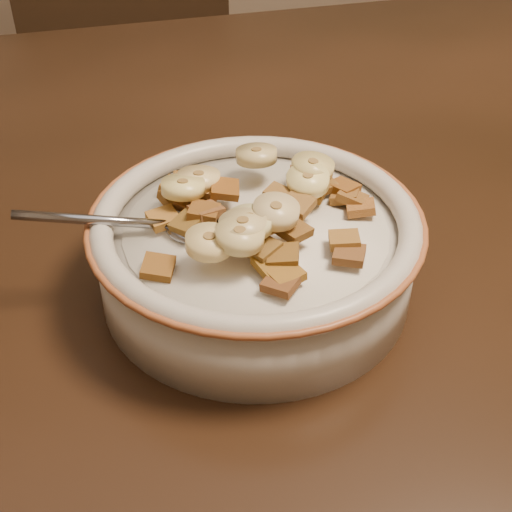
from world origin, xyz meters
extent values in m
cube|color=black|center=(0.00, 0.00, 0.73)|extent=(1.44, 0.96, 0.04)
cube|color=black|center=(-0.01, 0.76, 0.49)|extent=(0.46, 0.46, 0.98)
cylinder|color=beige|center=(0.03, -0.13, 0.78)|extent=(0.23, 0.23, 0.05)
cylinder|color=white|center=(0.03, -0.13, 0.80)|extent=(0.19, 0.19, 0.00)
ellipsoid|color=gray|center=(0.00, -0.12, 0.81)|extent=(0.06, 0.05, 0.01)
cube|color=brown|center=(-0.01, -0.13, 0.82)|extent=(0.03, 0.03, 0.01)
cube|color=brown|center=(0.08, -0.18, 0.81)|extent=(0.03, 0.03, 0.01)
cube|color=olive|center=(0.03, -0.15, 0.82)|extent=(0.03, 0.03, 0.01)
cube|color=brown|center=(0.11, -0.11, 0.81)|extent=(0.03, 0.03, 0.01)
cube|color=brown|center=(-0.03, -0.11, 0.81)|extent=(0.02, 0.02, 0.01)
cube|color=brown|center=(-0.01, -0.06, 0.81)|extent=(0.02, 0.02, 0.01)
cube|color=brown|center=(-0.01, -0.09, 0.81)|extent=(0.03, 0.03, 0.01)
cube|color=brown|center=(0.05, -0.15, 0.82)|extent=(0.03, 0.03, 0.01)
cube|color=brown|center=(0.00, -0.12, 0.82)|extent=(0.03, 0.03, 0.01)
cube|color=brown|center=(0.03, -0.20, 0.81)|extent=(0.03, 0.03, 0.01)
cube|color=brown|center=(0.09, -0.17, 0.81)|extent=(0.02, 0.02, 0.01)
cube|color=brown|center=(0.11, -0.11, 0.81)|extent=(0.03, 0.03, 0.01)
cube|color=brown|center=(0.08, -0.10, 0.82)|extent=(0.03, 0.03, 0.01)
cube|color=brown|center=(0.01, -0.16, 0.82)|extent=(0.03, 0.03, 0.01)
cube|color=brown|center=(0.05, -0.12, 0.82)|extent=(0.03, 0.03, 0.01)
cube|color=#9C5F2D|center=(0.11, -0.13, 0.81)|extent=(0.03, 0.03, 0.01)
cube|color=brown|center=(0.01, -0.09, 0.82)|extent=(0.03, 0.03, 0.01)
cube|color=#985622|center=(-0.01, -0.10, 0.81)|extent=(0.03, 0.03, 0.01)
cube|color=brown|center=(0.04, -0.18, 0.82)|extent=(0.03, 0.02, 0.01)
cube|color=#966322|center=(-0.02, -0.07, 0.81)|extent=(0.03, 0.03, 0.01)
cube|color=#623910|center=(-0.02, -0.09, 0.81)|extent=(0.03, 0.03, 0.01)
cube|color=brown|center=(0.11, -0.10, 0.81)|extent=(0.03, 0.03, 0.01)
cube|color=brown|center=(0.08, -0.07, 0.81)|extent=(0.02, 0.02, 0.01)
cube|color=brown|center=(0.04, -0.19, 0.81)|extent=(0.03, 0.03, 0.01)
cube|color=brown|center=(0.09, -0.09, 0.81)|extent=(0.03, 0.03, 0.01)
cube|color=brown|center=(0.03, -0.18, 0.81)|extent=(0.03, 0.03, 0.01)
cube|color=brown|center=(-0.04, -0.16, 0.81)|extent=(0.03, 0.03, 0.01)
cube|color=brown|center=(0.02, -0.10, 0.82)|extent=(0.02, 0.02, 0.01)
cube|color=brown|center=(0.00, -0.12, 0.82)|extent=(0.03, 0.03, 0.01)
cube|color=olive|center=(0.06, -0.13, 0.82)|extent=(0.03, 0.03, 0.01)
cube|color=brown|center=(0.03, -0.17, 0.82)|extent=(0.03, 0.03, 0.01)
cylinder|color=#D3BC7E|center=(0.04, -0.15, 0.83)|extent=(0.04, 0.04, 0.01)
cylinder|color=#CABC7E|center=(0.02, -0.16, 0.83)|extent=(0.04, 0.04, 0.01)
cylinder|color=#C9BB64|center=(0.08, -0.09, 0.83)|extent=(0.04, 0.04, 0.01)
cylinder|color=#F4E39D|center=(0.08, -0.11, 0.83)|extent=(0.03, 0.03, 0.02)
cylinder|color=#D3C874|center=(0.08, -0.09, 0.82)|extent=(0.03, 0.03, 0.01)
cylinder|color=#D4C98A|center=(0.01, -0.17, 0.83)|extent=(0.04, 0.04, 0.01)
cylinder|color=#F3CE7E|center=(0.00, -0.09, 0.82)|extent=(0.04, 0.04, 0.01)
cylinder|color=#E9CE85|center=(-0.01, -0.17, 0.83)|extent=(0.04, 0.04, 0.01)
cylinder|color=tan|center=(0.05, -0.07, 0.83)|extent=(0.04, 0.04, 0.02)
cylinder|color=#D1C783|center=(0.02, -0.16, 0.83)|extent=(0.04, 0.04, 0.01)
cylinder|color=#F4DB7A|center=(-0.01, -0.10, 0.83)|extent=(0.04, 0.04, 0.02)
camera|label=1|loc=(-0.05, -0.52, 1.10)|focal=50.00mm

